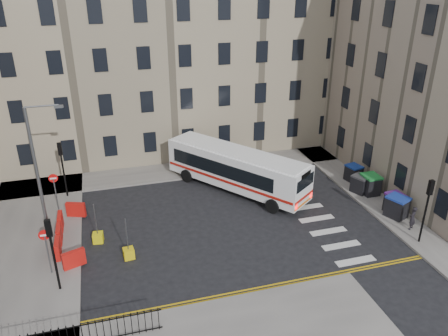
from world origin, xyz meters
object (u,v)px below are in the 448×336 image
wheelie_bin_c (370,184)px  wheelie_bin_d (360,184)px  bus (236,168)px  wheelie_bin_e (353,173)px  wheelie_bin_a (397,207)px  wheelie_bin_b (395,204)px  pedestrian (412,218)px  bollard_chevron (129,253)px  streetlamp (36,170)px  bollard_yellow (98,238)px

wheelie_bin_c → wheelie_bin_d: 0.70m
bus → wheelie_bin_e: (9.07, -1.35, -0.99)m
wheelie_bin_a → wheelie_bin_b: bearing=43.5°
wheelie_bin_e → pedestrian: bearing=-103.6°
bus → bollard_chevron: (-8.46, -6.43, -1.47)m
streetlamp → wheelie_bin_b: 22.89m
streetlamp → wheelie_bin_d: 21.96m
wheelie_bin_d → pedestrian: (0.35, -5.33, 0.13)m
wheelie_bin_e → bollard_chevron: wheelie_bin_e is taller
wheelie_bin_b → bollard_yellow: size_ratio=2.28×
pedestrian → bollard_yellow: bearing=-44.4°
wheelie_bin_b → wheelie_bin_d: (-0.59, 3.29, -0.04)m
pedestrian → bollard_yellow: pedestrian is taller
streetlamp → bollard_yellow: streetlamp is taller
streetlamp → wheelie_bin_a: size_ratio=4.98×
wheelie_bin_b → wheelie_bin_a: bearing=-120.4°
wheelie_bin_a → wheelie_bin_e: size_ratio=1.24×
bus → wheelie_bin_b: bearing=-71.6°
streetlamp → bollard_yellow: (3.00, -1.96, -4.04)m
wheelie_bin_d → wheelie_bin_e: (0.53, 1.81, -0.02)m
streetlamp → wheelie_bin_c: 22.52m
bollard_yellow → wheelie_bin_d: bearing=3.4°
bus → wheelie_bin_e: bearing=-44.8°
wheelie_bin_e → bus: bearing=159.3°
wheelie_bin_b → streetlamp: bearing=163.0°
pedestrian → bollard_chevron: 17.49m
wheelie_bin_b → wheelie_bin_d: bearing=93.6°
wheelie_bin_e → streetlamp: bearing=170.3°
wheelie_bin_d → bollard_chevron: 17.32m
bus → pedestrian: (8.89, -8.49, -0.84)m
bollard_chevron → wheelie_bin_a: bearing=-1.6°
pedestrian → wheelie_bin_c: bearing=-124.4°
streetlamp → wheelie_bin_c: streetlamp is taller
streetlamp → wheelie_bin_a: (22.04, -4.58, -3.46)m
wheelie_bin_d → wheelie_bin_e: size_ratio=1.12×
wheelie_bin_c → pedestrian: size_ratio=0.93×
wheelie_bin_a → bollard_yellow: 19.23m
wheelie_bin_d → pedestrian: pedestrian is taller
wheelie_bin_e → pedestrian: size_ratio=0.85×
wheelie_bin_a → wheelie_bin_e: wheelie_bin_a is taller
bus → wheelie_bin_a: (8.93, -6.90, -0.90)m
streetlamp → bollard_chevron: bearing=-41.5°
wheelie_bin_e → bollard_yellow: 19.41m
bollard_chevron → pedestrian: bearing=-6.8°
wheelie_bin_c → bollard_chevron: bearing=-170.8°
wheelie_bin_d → streetlamp: bearing=154.1°
bus → pedestrian: 12.33m
streetlamp → wheelie_bin_d: bearing=-2.2°
wheelie_bin_d → wheelie_bin_e: wheelie_bin_d is taller
wheelie_bin_c → bus: bearing=158.6°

